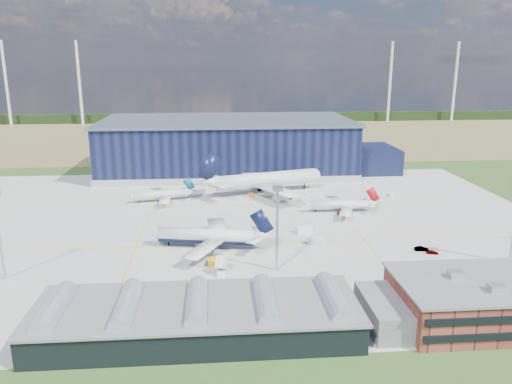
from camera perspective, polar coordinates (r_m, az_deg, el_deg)
name	(u,v)px	position (r m, az deg, el deg)	size (l,w,h in m)	color
ground	(235,233)	(161.87, -2.44, -4.75)	(600.00, 600.00, 0.00)	#29481B
apron	(234,223)	(171.31, -2.57, -3.62)	(220.00, 160.00, 0.08)	#AEAFA9
farmland	(223,135)	(376.37, -3.76, 6.54)	(600.00, 220.00, 0.01)	olive
treeline	(222,118)	(455.21, -3.94, 8.49)	(600.00, 8.00, 8.00)	black
hangar	(233,148)	(250.99, -2.68, 5.06)	(145.00, 62.00, 26.10)	black
ops_building	(503,299)	(120.98, 26.39, -10.95)	(46.00, 23.00, 10.90)	maroon
glass_concourse	(215,316)	(105.35, -4.75, -13.90)	(78.00, 23.00, 8.60)	black
light_mast_center	(277,215)	(129.33, 2.45, -2.63)	(2.60, 2.60, 23.00)	#ACAEB3
airliner_navy	(206,228)	(148.46, -5.68, -4.14)	(37.58, 36.76, 12.25)	white
airliner_red	(339,200)	(184.94, 9.51, -0.94)	(28.06, 27.45, 9.15)	white
airliner_widebody	(267,172)	(207.76, 1.27, 2.30)	(55.80, 54.58, 18.19)	white
airliner_regional	(160,191)	(200.04, -10.92, 0.13)	(26.63, 26.05, 8.68)	white
gse_tug_a	(213,262)	(138.18, -4.90, -7.95)	(2.46, 4.03, 1.68)	orange
gse_tug_b	(203,296)	(120.22, -6.03, -11.77)	(1.76, 2.64, 1.14)	orange
gse_van_a	(304,229)	(162.63, 5.53, -4.27)	(2.36, 5.41, 2.36)	white
gse_cart_a	(391,195)	(212.48, 15.22, -0.30)	(1.85, 2.77, 1.20)	white
gse_van_b	(316,241)	(152.99, 6.90, -5.57)	(2.32, 5.07, 2.32)	white
gse_tug_c	(251,195)	(204.53, -0.58, -0.34)	(1.85, 2.96, 1.29)	orange
gse_cart_b	(303,199)	(198.72, 5.42, -0.85)	(2.14, 3.21, 1.39)	white
airstair	(221,266)	(133.27, -4.01, -8.45)	(2.04, 5.11, 3.27)	white
car_a	(432,252)	(153.58, 19.51, -6.50)	(1.37, 3.40, 1.16)	#99999E
car_b	(422,249)	(154.90, 18.40, -6.18)	(1.43, 4.11, 1.35)	#99999E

